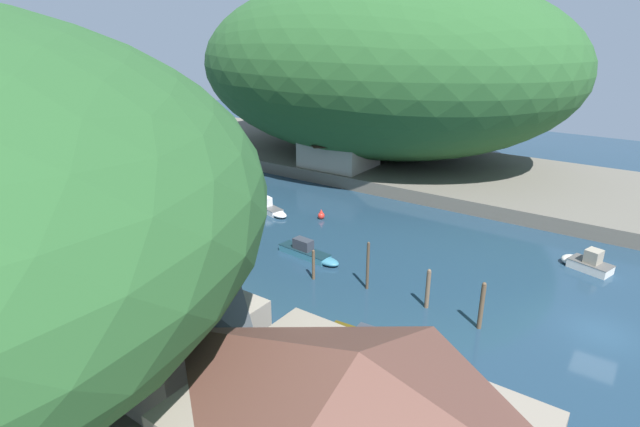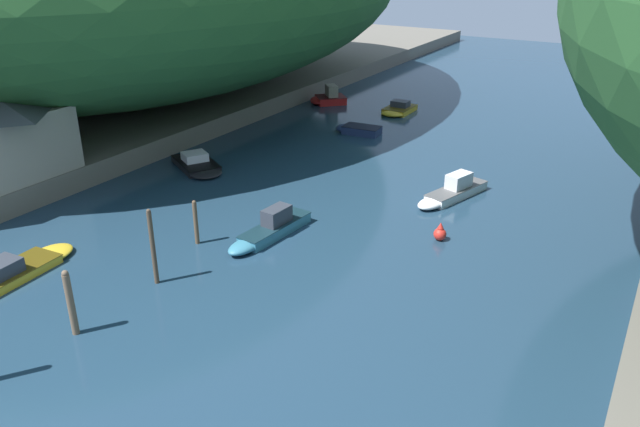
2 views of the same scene
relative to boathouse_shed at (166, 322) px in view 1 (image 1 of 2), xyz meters
The scene contains 19 objects.
water_surface 23.07m from the boathouse_shed, 35.17° to the left, with size 130.00×130.00×0.00m, color #1E384C.
right_bank 46.82m from the boathouse_shed, 16.25° to the left, with size 22.00×120.00×1.43m.
hillside_right 48.88m from the boathouse_shed, 17.47° to the left, with size 36.01×50.42×22.68m.
boathouse_shed is the anchor object (origin of this frame).
right_bank_cottage 40.43m from the boathouse_shed, 21.34° to the left, with size 7.31×8.60×4.47m.
boat_far_right_bank 11.27m from the boathouse_shed, 30.46° to the right, with size 2.23×6.44×1.06m.
boat_small_dinghy 27.14m from the boathouse_shed, 30.58° to the left, with size 2.85×5.92×1.42m.
boat_cabin_cruiser 17.68m from the boathouse_shed, 12.93° to the left, with size 1.69×5.87×1.44m.
boat_near_quay 32.75m from the boathouse_shed, 67.65° to the left, with size 2.16×3.99×1.00m.
boat_navy_launch 31.41m from the boathouse_shed, 28.06° to the right, with size 2.59×3.98×1.73m.
boat_open_rowboat 30.59m from the boathouse_shed, 79.90° to the left, with size 3.79×3.76×1.69m.
boat_red_skiff 26.07m from the boathouse_shed, 62.03° to the left, with size 3.71×1.91×0.62m.
boat_white_cruiser 12.71m from the boathouse_shed, 55.57° to the left, with size 5.41×4.36×0.99m.
mooring_post_nearest 18.41m from the boathouse_shed, 35.82° to the right, with size 0.29×0.29×3.18m.
mooring_post_second 16.94m from the boathouse_shed, 24.76° to the right, with size 0.29×0.29×2.82m.
mooring_post_middle 15.50m from the boathouse_shed, ahead, with size 0.21×0.21×3.63m.
mooring_post_fourth 14.48m from the boathouse_shed, ahead, with size 0.22×0.22×2.37m.
channel_buoy_near 26.12m from the boathouse_shed, 18.30° to the left, with size 0.66×0.66×0.99m.
person_on_quay 9.59m from the boathouse_shed, 81.53° to the right, with size 0.30×0.42×1.69m.
Camera 1 is at (-31.06, -0.90, 17.49)m, focal length 28.00 mm.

